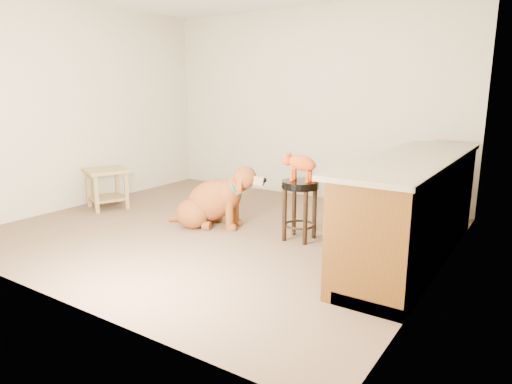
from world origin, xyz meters
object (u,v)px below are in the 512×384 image
Objects in this scene: wood_stool at (420,195)px; padded_stool at (300,198)px; side_table at (107,182)px; tabby_kitten at (300,164)px; golden_retriever at (213,202)px.

padded_stool is at bearing -133.72° from wood_stool.
padded_stool is at bearing 5.41° from side_table.
tabby_kitten is at bearing 5.45° from side_table.
side_table is (-3.63, -1.24, -0.06)m from wood_stool.
golden_retriever reaches higher than padded_stool.
golden_retriever is 1.15m from tabby_kitten.
golden_retriever is (1.64, 0.13, -0.06)m from side_table.
padded_stool is at bearing -9.91° from golden_retriever.
wood_stool is at bearing 42.25° from tabby_kitten.
golden_retriever is (-1.04, -0.12, -0.16)m from padded_stool.
wood_stool reaches higher than padded_stool.
side_table is at bearing -178.22° from tabby_kitten.
tabby_kitten reaches higher than golden_retriever.
golden_retriever reaches higher than side_table.
wood_stool is 1.43m from tabby_kitten.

